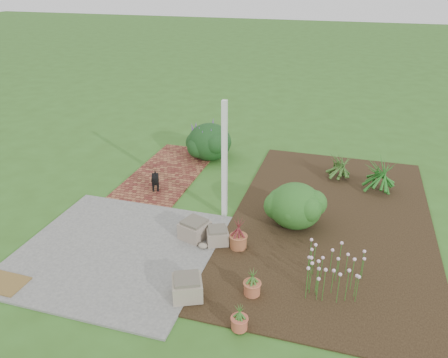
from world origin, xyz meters
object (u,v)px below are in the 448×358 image
(stone_trough_near, at_px, (187,288))
(black_dog, at_px, (155,179))
(evergreen_shrub, at_px, (295,205))
(cream_ceramic_urn, at_px, (205,142))

(stone_trough_near, bearing_deg, black_dog, 122.19)
(evergreen_shrub, bearing_deg, cream_ceramic_urn, 132.38)
(evergreen_shrub, bearing_deg, stone_trough_near, -116.08)
(stone_trough_near, bearing_deg, cream_ceramic_urn, 106.47)
(black_dog, distance_m, evergreen_shrub, 3.40)
(stone_trough_near, relative_size, evergreen_shrub, 0.43)
(black_dog, height_order, evergreen_shrub, evergreen_shrub)
(black_dog, height_order, cream_ceramic_urn, black_dog)
(black_dog, bearing_deg, stone_trough_near, -81.73)
(black_dog, bearing_deg, cream_ceramic_urn, 60.76)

